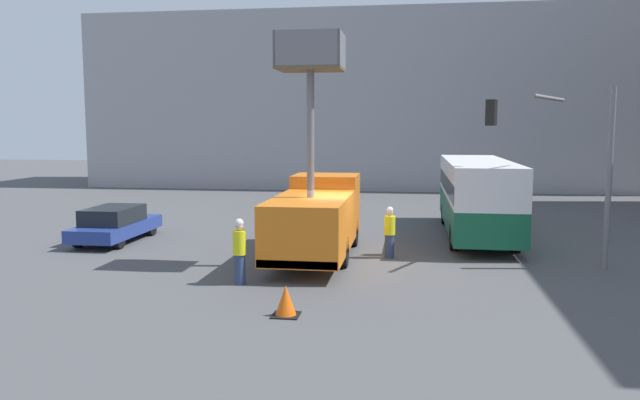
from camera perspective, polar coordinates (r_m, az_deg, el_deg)
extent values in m
plane|color=#4C4C4F|center=(21.11, 2.17, -5.70)|extent=(120.00, 120.00, 0.00)
cube|color=#9E9EA3|center=(49.07, 5.82, 8.85)|extent=(44.00, 10.00, 12.83)
cube|color=orange|center=(23.81, 0.55, -0.39)|extent=(2.42, 2.20, 2.27)
cube|color=orange|center=(20.25, -0.86, -2.30)|extent=(2.42, 5.14, 1.81)
cube|color=red|center=(17.95, -2.14, -5.93)|extent=(2.37, 0.10, 0.24)
cylinder|color=black|center=(24.14, -1.95, -2.90)|extent=(0.30, 1.01, 1.01)
cylinder|color=black|center=(23.85, 3.07, -3.02)|extent=(0.30, 1.01, 1.01)
cylinder|color=black|center=(20.59, -3.78, -4.58)|extent=(0.30, 1.01, 1.01)
cylinder|color=black|center=(20.26, 2.12, -4.76)|extent=(0.30, 1.01, 1.01)
cylinder|color=slate|center=(20.00, -0.88, 5.99)|extent=(0.24, 0.24, 4.03)
cube|color=brown|center=(20.08, -0.89, 11.90)|extent=(2.06, 1.64, 0.10)
cube|color=slate|center=(20.33, -3.72, 13.45)|extent=(0.08, 1.64, 1.05)
cube|color=slate|center=(20.01, 1.99, 13.57)|extent=(0.08, 1.64, 1.05)
cube|color=slate|center=(20.91, -0.54, 13.28)|extent=(2.06, 0.08, 1.05)
cube|color=slate|center=(19.38, -1.27, 13.80)|extent=(2.06, 0.08, 1.05)
cube|color=#145638|center=(26.70, 14.10, -1.03)|extent=(2.52, 10.27, 1.23)
cube|color=silver|center=(26.56, 14.19, 1.90)|extent=(2.52, 10.27, 1.51)
cube|color=black|center=(26.58, 14.17, 1.42)|extent=(2.54, 9.86, 0.66)
cylinder|color=black|center=(29.83, 11.35, -1.21)|extent=(0.30, 0.99, 0.99)
cylinder|color=black|center=(30.04, 15.57, -1.28)|extent=(0.30, 0.99, 0.99)
cylinder|color=black|center=(23.55, 12.15, -3.32)|extent=(0.30, 0.99, 0.99)
cylinder|color=black|center=(23.81, 17.49, -3.37)|extent=(0.30, 0.99, 0.99)
cylinder|color=slate|center=(21.67, 24.92, 1.72)|extent=(0.18, 0.18, 5.77)
cylinder|color=slate|center=(22.00, 20.24, 8.74)|extent=(1.75, 3.53, 0.13)
cube|color=black|center=(22.51, 15.39, 7.71)|extent=(0.43, 0.43, 0.90)
sphere|color=red|center=(22.51, 15.41, 8.34)|extent=(0.20, 0.20, 0.20)
cylinder|color=navy|center=(18.23, -7.33, -6.32)|extent=(0.32, 0.32, 0.88)
cylinder|color=yellow|center=(18.07, -7.37, -3.89)|extent=(0.38, 0.38, 0.70)
sphere|color=tan|center=(18.00, -7.39, -2.43)|extent=(0.24, 0.24, 0.24)
sphere|color=white|center=(17.98, -7.40, -2.09)|extent=(0.25, 0.25, 0.25)
cylinder|color=navy|center=(21.82, 6.37, -4.23)|extent=(0.32, 0.32, 0.82)
cylinder|color=yellow|center=(21.69, 6.39, -2.32)|extent=(0.38, 0.38, 0.65)
sphere|color=tan|center=(21.63, 6.41, -1.18)|extent=(0.22, 0.22, 0.22)
sphere|color=white|center=(21.62, 6.41, -0.91)|extent=(0.23, 0.23, 0.23)
cube|color=black|center=(15.31, -3.14, -10.46)|extent=(0.66, 0.66, 0.03)
cone|color=#F25B0F|center=(15.20, -3.15, -9.16)|extent=(0.53, 0.53, 0.75)
cube|color=navy|center=(26.11, -18.12, -2.47)|extent=(1.89, 4.72, 0.50)
cube|color=black|center=(25.82, -18.40, -1.31)|extent=(1.66, 2.59, 0.63)
cylinder|color=black|center=(27.80, -18.29, -2.36)|extent=(0.22, 0.64, 0.64)
cylinder|color=black|center=(27.11, -15.17, -2.48)|extent=(0.22, 0.64, 0.64)
cylinder|color=black|center=(25.26, -21.25, -3.36)|extent=(0.22, 0.64, 0.64)
cylinder|color=black|center=(24.49, -17.89, -3.53)|extent=(0.22, 0.64, 0.64)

